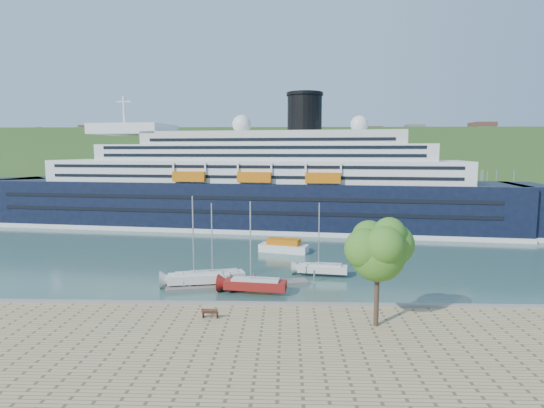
# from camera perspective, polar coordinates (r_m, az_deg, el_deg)

# --- Properties ---
(ground) EXTENTS (400.00, 400.00, 0.00)m
(ground) POSITION_cam_1_polar(r_m,az_deg,el_deg) (44.80, -2.90, -13.68)
(ground) COLOR #2C4E48
(ground) RESTS_ON ground
(far_hillside) EXTENTS (400.00, 50.00, 24.00)m
(far_hillside) POSITION_cam_1_polar(r_m,az_deg,el_deg) (186.92, 0.78, 5.57)
(far_hillside) COLOR #2C5321
(far_hillside) RESTS_ON ground
(quay_coping) EXTENTS (220.00, 0.50, 0.30)m
(quay_coping) POSITION_cam_1_polar(r_m,az_deg,el_deg) (44.22, -2.93, -12.37)
(quay_coping) COLOR slate
(quay_coping) RESTS_ON promenade
(cruise_ship) EXTENTS (121.52, 33.88, 27.00)m
(cruise_ship) POSITION_cam_1_polar(r_m,az_deg,el_deg) (92.67, -3.78, 5.37)
(cruise_ship) COLOR black
(cruise_ship) RESTS_ON ground
(park_bench) EXTENTS (1.54, 0.70, 0.96)m
(park_bench) POSITION_cam_1_polar(r_m,az_deg,el_deg) (41.32, -7.76, -13.33)
(park_bench) COLOR #492315
(park_bench) RESTS_ON promenade
(promenade_tree) EXTENTS (6.00, 6.00, 9.93)m
(promenade_tree) POSITION_cam_1_polar(r_m,az_deg,el_deg) (38.87, 13.09, -7.81)
(promenade_tree) COLOR #33631A
(promenade_tree) RESTS_ON promenade
(floating_pontoon) EXTENTS (16.43, 5.63, 0.36)m
(floating_pontoon) POSITION_cam_1_polar(r_m,az_deg,el_deg) (53.35, -4.26, -10.11)
(floating_pontoon) COLOR slate
(floating_pontoon) RESTS_ON ground
(sailboat_white_near) EXTENTS (7.38, 4.35, 9.22)m
(sailboat_white_near) POSITION_cam_1_polar(r_m,az_deg,el_deg) (53.27, -7.01, -5.26)
(sailboat_white_near) COLOR silver
(sailboat_white_near) RESTS_ON ground
(sailboat_red) EXTENTS (7.72, 3.04, 9.71)m
(sailboat_red) POSITION_cam_1_polar(r_m,az_deg,el_deg) (49.60, -2.12, -5.81)
(sailboat_red) COLOR maroon
(sailboat_red) RESTS_ON ground
(sailboat_white_far) EXTENTS (7.02, 2.91, 8.80)m
(sailboat_white_far) POSITION_cam_1_polar(r_m,az_deg,el_deg) (56.99, 6.38, -4.68)
(sailboat_white_far) COLOR silver
(sailboat_white_far) RESTS_ON ground
(tender_launch) EXTENTS (8.00, 4.70, 2.09)m
(tender_launch) POSITION_cam_1_polar(r_m,az_deg,el_deg) (70.50, 1.48, -5.22)
(tender_launch) COLOR #C5630B
(tender_launch) RESTS_ON ground
(sailboat_extra) EXTENTS (8.05, 3.58, 10.05)m
(sailboat_extra) POSITION_cam_1_polar(r_m,az_deg,el_deg) (52.67, -9.26, -4.97)
(sailboat_extra) COLOR silver
(sailboat_extra) RESTS_ON ground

